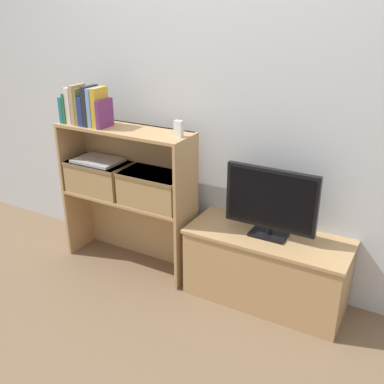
# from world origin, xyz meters

# --- Properties ---
(ground_plane) EXTENTS (16.00, 16.00, 0.00)m
(ground_plane) POSITION_xyz_m (0.00, 0.00, 0.00)
(ground_plane) COLOR brown
(wall_back) EXTENTS (10.00, 0.05, 2.40)m
(wall_back) POSITION_xyz_m (0.00, 0.42, 1.20)
(wall_back) COLOR silver
(wall_back) RESTS_ON ground_plane
(tv_stand) EXTENTS (0.99, 0.40, 0.46)m
(tv_stand) POSITION_xyz_m (0.50, 0.19, 0.23)
(tv_stand) COLOR tan
(tv_stand) RESTS_ON ground_plane
(tv) EXTENTS (0.55, 0.14, 0.42)m
(tv) POSITION_xyz_m (0.50, 0.19, 0.68)
(tv) COLOR black
(tv) RESTS_ON tv_stand
(bookshelf_lower_tier) EXTENTS (0.95, 0.29, 0.52)m
(bookshelf_lower_tier) POSITION_xyz_m (-0.51, 0.21, 0.32)
(bookshelf_lower_tier) COLOR tan
(bookshelf_lower_tier) RESTS_ON ground_plane
(bookshelf_upper_tier) EXTENTS (0.95, 0.29, 0.48)m
(bookshelf_upper_tier) POSITION_xyz_m (-0.51, 0.20, 0.82)
(bookshelf_upper_tier) COLOR tan
(bookshelf_upper_tier) RESTS_ON bookshelf_lower_tier
(book_teal) EXTENTS (0.03, 0.14, 0.17)m
(book_teal) POSITION_xyz_m (-0.94, 0.10, 1.09)
(book_teal) COLOR #1E7075
(book_teal) RESTS_ON bookshelf_upper_tier
(book_forest) EXTENTS (0.02, 0.14, 0.20)m
(book_forest) POSITION_xyz_m (-0.91, 0.10, 1.10)
(book_forest) COLOR #286638
(book_forest) RESTS_ON bookshelf_upper_tier
(book_ivory) EXTENTS (0.04, 0.13, 0.24)m
(book_ivory) POSITION_xyz_m (-0.88, 0.10, 1.12)
(book_ivory) COLOR silver
(book_ivory) RESTS_ON bookshelf_upper_tier
(book_tan) EXTENTS (0.03, 0.13, 0.26)m
(book_tan) POSITION_xyz_m (-0.84, 0.10, 1.13)
(book_tan) COLOR tan
(book_tan) RESTS_ON bookshelf_upper_tier
(book_olive) EXTENTS (0.02, 0.13, 0.24)m
(book_olive) POSITION_xyz_m (-0.81, 0.10, 1.12)
(book_olive) COLOR olive
(book_olive) RESTS_ON bookshelf_upper_tier
(book_navy) EXTENTS (0.04, 0.14, 0.19)m
(book_navy) POSITION_xyz_m (-0.77, 0.10, 1.10)
(book_navy) COLOR navy
(book_navy) RESTS_ON bookshelf_upper_tier
(book_charcoal) EXTENTS (0.04, 0.14, 0.26)m
(book_charcoal) POSITION_xyz_m (-0.73, 0.10, 1.13)
(book_charcoal) COLOR #232328
(book_charcoal) RESTS_ON bookshelf_upper_tier
(book_skyblue) EXTENTS (0.03, 0.14, 0.25)m
(book_skyblue) POSITION_xyz_m (-0.69, 0.10, 1.12)
(book_skyblue) COLOR #709ECC
(book_skyblue) RESTS_ON bookshelf_upper_tier
(book_mustard) EXTENTS (0.04, 0.13, 0.25)m
(book_mustard) POSITION_xyz_m (-0.65, 0.10, 1.13)
(book_mustard) COLOR gold
(book_mustard) RESTS_ON bookshelf_upper_tier
(book_plum) EXTENTS (0.03, 0.15, 0.18)m
(book_plum) POSITION_xyz_m (-0.62, 0.10, 1.09)
(book_plum) COLOR #6B2D66
(book_plum) RESTS_ON bookshelf_upper_tier
(baby_monitor) EXTENTS (0.05, 0.03, 0.13)m
(baby_monitor) POSITION_xyz_m (-0.09, 0.14, 1.05)
(baby_monitor) COLOR white
(baby_monitor) RESTS_ON bookshelf_upper_tier
(storage_basket_left) EXTENTS (0.43, 0.26, 0.22)m
(storage_basket_left) POSITION_xyz_m (-0.74, 0.13, 0.64)
(storage_basket_left) COLOR tan
(storage_basket_left) RESTS_ON bookshelf_lower_tier
(storage_basket_right) EXTENTS (0.43, 0.26, 0.22)m
(storage_basket_right) POSITION_xyz_m (-0.28, 0.13, 0.64)
(storage_basket_right) COLOR tan
(storage_basket_right) RESTS_ON bookshelf_lower_tier
(laptop) EXTENTS (0.32, 0.22, 0.02)m
(laptop) POSITION_xyz_m (-0.74, 0.13, 0.74)
(laptop) COLOR #BCBCC1
(laptop) RESTS_ON storage_basket_left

